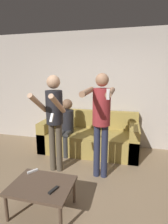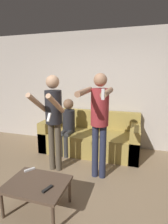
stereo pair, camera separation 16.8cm
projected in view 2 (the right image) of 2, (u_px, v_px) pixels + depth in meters
name	position (u px, v px, depth m)	size (l,w,h in m)	color
ground_plane	(71.00, 201.00, 2.43)	(14.00, 14.00, 0.00)	#937A5B
wall_back	(103.00, 90.00, 4.16)	(6.40, 0.06, 2.70)	beige
couch	(91.00, 138.00, 3.98)	(2.14, 0.90, 0.88)	#AD9347
person_standing_left	(53.00, 114.00, 3.00)	(0.41, 0.67, 1.71)	brown
person_standing_right	(99.00, 115.00, 2.75)	(0.40, 0.77, 1.74)	#282D47
person_seated	(68.00, 124.00, 3.83)	(0.27, 0.51, 1.20)	#383838
coffee_table	(37.00, 186.00, 2.21)	(0.76, 0.58, 0.39)	brown
remote_near	(47.00, 189.00, 2.06)	(0.08, 0.15, 0.02)	black
remote_far	(30.00, 170.00, 2.48)	(0.12, 0.14, 0.02)	white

